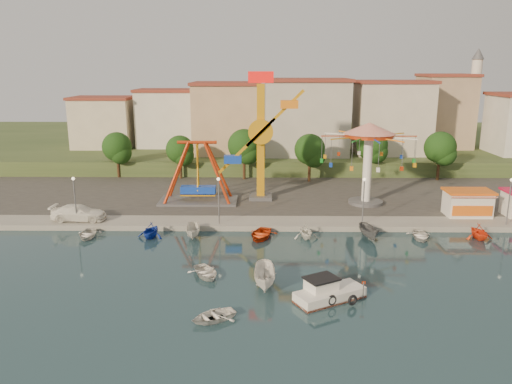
{
  "coord_description": "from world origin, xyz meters",
  "views": [
    {
      "loc": [
        -3.19,
        -40.27,
        17.6
      ],
      "look_at": [
        -3.88,
        14.0,
        4.0
      ],
      "focal_mm": 35.0,
      "sensor_mm": 36.0,
      "label": 1
    }
  ],
  "objects_px": {
    "cabin_motorboat": "(328,293)",
    "rowboat_a": "(206,272)",
    "skiff": "(265,277)",
    "kamikaze_tower": "(264,140)",
    "van": "(79,213)",
    "wave_swinger": "(369,145)",
    "pirate_ship_ride": "(198,173)"
  },
  "relations": [
    {
      "from": "pirate_ship_ride",
      "to": "rowboat_a",
      "type": "relative_size",
      "value": 2.78
    },
    {
      "from": "cabin_motorboat",
      "to": "skiff",
      "type": "relative_size",
      "value": 1.26
    },
    {
      "from": "rowboat_a",
      "to": "skiff",
      "type": "relative_size",
      "value": 0.76
    },
    {
      "from": "cabin_motorboat",
      "to": "skiff",
      "type": "distance_m",
      "value": 5.35
    },
    {
      "from": "kamikaze_tower",
      "to": "cabin_motorboat",
      "type": "bearing_deg",
      "value": -79.99
    },
    {
      "from": "pirate_ship_ride",
      "to": "rowboat_a",
      "type": "bearing_deg",
      "value": -81.37
    },
    {
      "from": "wave_swinger",
      "to": "van",
      "type": "bearing_deg",
      "value": -167.4
    },
    {
      "from": "pirate_ship_ride",
      "to": "skiff",
      "type": "xyz_separation_m",
      "value": [
        8.52,
        -24.6,
        -3.49
      ]
    },
    {
      "from": "cabin_motorboat",
      "to": "skiff",
      "type": "height_order",
      "value": "skiff"
    },
    {
      "from": "skiff",
      "to": "van",
      "type": "bearing_deg",
      "value": 142.4
    },
    {
      "from": "wave_swinger",
      "to": "rowboat_a",
      "type": "height_order",
      "value": "wave_swinger"
    },
    {
      "from": "pirate_ship_ride",
      "to": "van",
      "type": "xyz_separation_m",
      "value": [
        -12.65,
        -8.2,
        -2.9
      ]
    },
    {
      "from": "kamikaze_tower",
      "to": "skiff",
      "type": "relative_size",
      "value": 3.51
    },
    {
      "from": "kamikaze_tower",
      "to": "cabin_motorboat",
      "type": "distance_m",
      "value": 29.74
    },
    {
      "from": "wave_swinger",
      "to": "van",
      "type": "height_order",
      "value": "wave_swinger"
    },
    {
      "from": "skiff",
      "to": "pirate_ship_ride",
      "type": "bearing_deg",
      "value": 109.27
    },
    {
      "from": "rowboat_a",
      "to": "skiff",
      "type": "height_order",
      "value": "skiff"
    },
    {
      "from": "kamikaze_tower",
      "to": "van",
      "type": "xyz_separation_m",
      "value": [
        -21.08,
        -9.68,
        -6.96
      ]
    },
    {
      "from": "wave_swinger",
      "to": "skiff",
      "type": "relative_size",
      "value": 2.47
    },
    {
      "from": "kamikaze_tower",
      "to": "rowboat_a",
      "type": "distance_m",
      "value": 25.72
    },
    {
      "from": "pirate_ship_ride",
      "to": "wave_swinger",
      "type": "height_order",
      "value": "wave_swinger"
    },
    {
      "from": "wave_swinger",
      "to": "kamikaze_tower",
      "type": "bearing_deg",
      "value": 171.15
    },
    {
      "from": "rowboat_a",
      "to": "van",
      "type": "distance_m",
      "value": 21.47
    },
    {
      "from": "pirate_ship_ride",
      "to": "kamikaze_tower",
      "type": "height_order",
      "value": "kamikaze_tower"
    },
    {
      "from": "cabin_motorboat",
      "to": "rowboat_a",
      "type": "xyz_separation_m",
      "value": [
        -10.01,
        4.33,
        -0.16
      ]
    },
    {
      "from": "rowboat_a",
      "to": "cabin_motorboat",
      "type": "bearing_deg",
      "value": -50.39
    },
    {
      "from": "pirate_ship_ride",
      "to": "wave_swinger",
      "type": "relative_size",
      "value": 0.86
    },
    {
      "from": "skiff",
      "to": "van",
      "type": "relative_size",
      "value": 0.76
    },
    {
      "from": "pirate_ship_ride",
      "to": "cabin_motorboat",
      "type": "height_order",
      "value": "pirate_ship_ride"
    },
    {
      "from": "pirate_ship_ride",
      "to": "skiff",
      "type": "height_order",
      "value": "pirate_ship_ride"
    },
    {
      "from": "wave_swinger",
      "to": "cabin_motorboat",
      "type": "distance_m",
      "value": 28.47
    },
    {
      "from": "cabin_motorboat",
      "to": "rowboat_a",
      "type": "relative_size",
      "value": 1.65
    }
  ]
}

